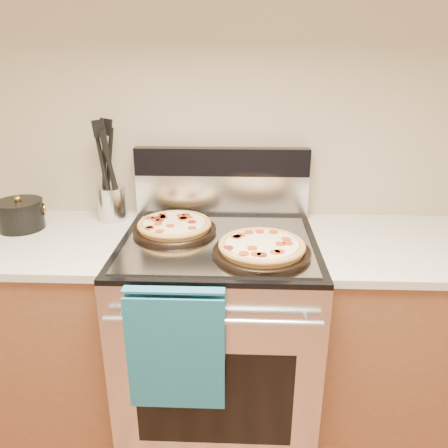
{
  "coord_description": "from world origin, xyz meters",
  "views": [
    {
      "loc": [
        0.08,
        0.1,
        1.59
      ],
      "look_at": [
        0.03,
        1.55,
        1.03
      ],
      "focal_mm": 35.0,
      "sensor_mm": 36.0,
      "label": 1
    }
  ],
  "objects_px": {
    "utensil_crock": "(112,203)",
    "saucepan": "(21,216)",
    "pepperoni_pizza_back": "(175,226)",
    "pepperoni_pizza_front": "(262,248)",
    "range_body": "(219,342)"
  },
  "relations": [
    {
      "from": "utensil_crock",
      "to": "saucepan",
      "type": "xyz_separation_m",
      "value": [
        -0.35,
        -0.12,
        -0.02
      ]
    },
    {
      "from": "pepperoni_pizza_back",
      "to": "pepperoni_pizza_front",
      "type": "xyz_separation_m",
      "value": [
        0.34,
        -0.2,
        0.0
      ]
    },
    {
      "from": "pepperoni_pizza_front",
      "to": "saucepan",
      "type": "height_order",
      "value": "saucepan"
    },
    {
      "from": "pepperoni_pizza_back",
      "to": "saucepan",
      "type": "xyz_separation_m",
      "value": [
        -0.65,
        0.05,
        0.02
      ]
    },
    {
      "from": "pepperoni_pizza_front",
      "to": "saucepan",
      "type": "relative_size",
      "value": 1.89
    },
    {
      "from": "pepperoni_pizza_back",
      "to": "saucepan",
      "type": "distance_m",
      "value": 0.65
    },
    {
      "from": "range_body",
      "to": "pepperoni_pizza_back",
      "type": "bearing_deg",
      "value": 158.75
    },
    {
      "from": "range_body",
      "to": "pepperoni_pizza_back",
      "type": "height_order",
      "value": "pepperoni_pizza_back"
    },
    {
      "from": "pepperoni_pizza_front",
      "to": "range_body",
      "type": "bearing_deg",
      "value": 141.23
    },
    {
      "from": "pepperoni_pizza_front",
      "to": "utensil_crock",
      "type": "height_order",
      "value": "utensil_crock"
    },
    {
      "from": "pepperoni_pizza_front",
      "to": "utensil_crock",
      "type": "distance_m",
      "value": 0.74
    },
    {
      "from": "saucepan",
      "to": "pepperoni_pizza_front",
      "type": "bearing_deg",
      "value": -13.96
    },
    {
      "from": "pepperoni_pizza_front",
      "to": "utensil_crock",
      "type": "relative_size",
      "value": 2.29
    },
    {
      "from": "range_body",
      "to": "saucepan",
      "type": "relative_size",
      "value": 4.91
    },
    {
      "from": "range_body",
      "to": "utensil_crock",
      "type": "distance_m",
      "value": 0.76
    }
  ]
}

